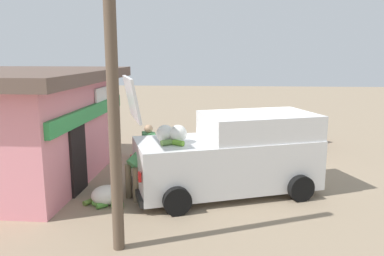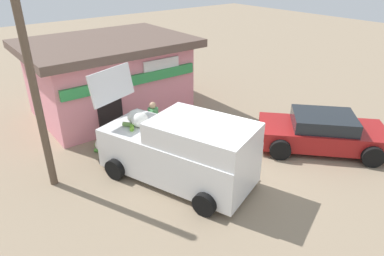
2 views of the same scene
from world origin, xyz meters
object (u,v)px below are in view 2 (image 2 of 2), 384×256
Objects in this scene: parked_sedan at (322,132)px; paint_bucket at (197,115)px; storefront_bar at (109,76)px; customer_bending at (126,132)px; unloaded_banana_pile at (104,145)px; vendor_standing at (154,121)px; delivery_van at (181,150)px.

parked_sedan reaches higher than paint_bucket.
storefront_bar is 8.17m from parked_sedan.
customer_bending is 1.37× the size of unloaded_banana_pile.
vendor_standing is 1.19× the size of customer_bending.
vendor_standing is (-4.21, 3.54, 0.33)m from parked_sedan.
parked_sedan is 3.13× the size of customer_bending.
storefront_bar reaches higher than unloaded_banana_pile.
storefront_bar is at bearing 128.35° from paint_bucket.
delivery_van is (-0.71, -5.68, -0.55)m from storefront_bar.
delivery_van is 4.90m from parked_sedan.
storefront_bar is 4.73× the size of customer_bending.
unloaded_banana_pile is at bearing -121.51° from storefront_bar.
storefront_bar is 3.57m from unloaded_banana_pile.
customer_bending is (-1.01, 0.04, -0.08)m from vendor_standing.
vendor_standing reaches higher than paint_bucket.
storefront_bar reaches higher than paint_bucket.
customer_bending is at bearing 145.59° from parked_sedan.
parked_sedan is at bearing -36.75° from unloaded_banana_pile.
customer_bending is at bearing -168.13° from paint_bucket.
customer_bending reaches higher than unloaded_banana_pile.
unloaded_banana_pile is (-1.02, 2.85, -0.76)m from delivery_van.
delivery_van is 5.02× the size of unloaded_banana_pile.
customer_bending is 1.04m from unloaded_banana_pile.
parked_sedan is at bearing -40.04° from vendor_standing.
vendor_standing is (0.47, 2.13, -0.06)m from delivery_van.
parked_sedan is (4.68, -1.41, -0.38)m from delivery_van.
storefront_bar is 1.29× the size of delivery_van.
delivery_van reaches higher than customer_bending.
storefront_bar reaches higher than delivery_van.
unloaded_banana_pile is (-1.74, -2.83, -1.31)m from storefront_bar.
delivery_van is at bearing -70.29° from unloaded_banana_pile.
unloaded_banana_pile is 2.75× the size of paint_bucket.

